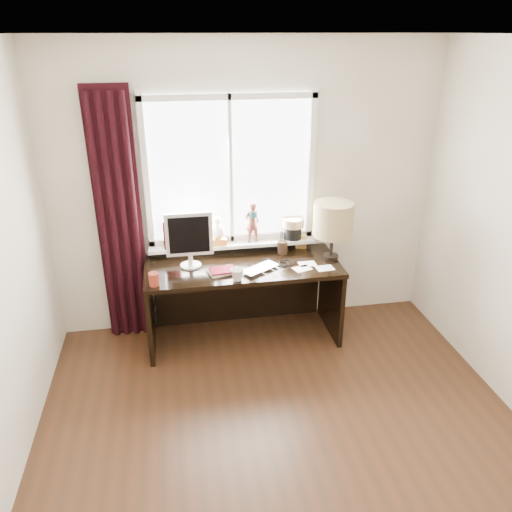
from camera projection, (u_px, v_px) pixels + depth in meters
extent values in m
cube|color=#382113|center=(297.00, 475.00, 3.22)|extent=(3.50, 4.00, 0.00)
cube|color=white|center=(317.00, 36.00, 2.15)|extent=(3.50, 4.00, 0.00)
cube|color=#BFAD92|center=(247.00, 191.00, 4.48)|extent=(3.50, 0.00, 2.60)
imported|color=silver|center=(260.00, 269.00, 4.26)|extent=(0.40, 0.36, 0.03)
imported|color=white|center=(237.00, 274.00, 4.07)|extent=(0.14, 0.13, 0.11)
cylinder|color=maroon|center=(154.00, 279.00, 3.99)|extent=(0.08, 0.08, 0.11)
cube|color=white|center=(230.00, 171.00, 4.36)|extent=(1.40, 0.02, 1.30)
cube|color=silver|center=(232.00, 238.00, 4.60)|extent=(1.50, 0.05, 0.05)
cube|color=silver|center=(229.00, 97.00, 4.08)|extent=(1.50, 0.05, 0.05)
cube|color=silver|center=(146.00, 175.00, 4.22)|extent=(0.05, 0.05, 1.40)
cube|color=silver|center=(311.00, 168.00, 4.45)|extent=(0.05, 0.05, 1.40)
cube|color=silver|center=(231.00, 171.00, 4.34)|extent=(0.03, 0.05, 1.30)
cube|color=silver|center=(233.00, 244.00, 4.57)|extent=(1.52, 0.18, 0.03)
cylinder|color=#410009|center=(171.00, 234.00, 4.40)|extent=(0.14, 0.14, 0.26)
cube|color=gold|center=(218.00, 241.00, 4.51)|extent=(0.15, 0.12, 0.06)
sphere|color=beige|center=(217.00, 231.00, 4.48)|extent=(0.13, 0.13, 0.13)
sphere|color=beige|center=(217.00, 221.00, 4.43)|extent=(0.07, 0.07, 0.07)
imported|color=brown|center=(253.00, 222.00, 4.51)|extent=(0.15, 0.12, 0.38)
cylinder|color=#1E4C51|center=(253.00, 214.00, 4.46)|extent=(0.10, 0.10, 0.05)
cylinder|color=black|center=(293.00, 232.00, 4.63)|extent=(0.16, 0.16, 0.12)
cylinder|color=#8C6B4C|center=(293.00, 222.00, 4.58)|extent=(0.20, 0.20, 0.08)
cube|color=black|center=(120.00, 220.00, 4.30)|extent=(0.38, 0.05, 2.25)
cylinder|color=black|center=(103.00, 225.00, 4.26)|extent=(0.06, 0.06, 2.20)
cylinder|color=black|center=(114.00, 225.00, 4.27)|extent=(0.06, 0.06, 2.20)
cylinder|color=black|center=(124.00, 224.00, 4.29)|extent=(0.06, 0.06, 2.20)
cylinder|color=black|center=(135.00, 223.00, 4.30)|extent=(0.06, 0.06, 2.20)
cube|color=black|center=(243.00, 267.00, 4.37)|extent=(1.70, 0.70, 0.04)
cube|color=black|center=(150.00, 312.00, 4.39)|extent=(0.04, 0.64, 0.71)
cube|color=black|center=(331.00, 296.00, 4.65)|extent=(0.04, 0.64, 0.71)
cube|color=black|center=(238.00, 287.00, 4.82)|extent=(1.60, 0.03, 0.71)
cylinder|color=beige|center=(191.00, 265.00, 4.33)|extent=(0.18, 0.18, 0.01)
cylinder|color=beige|center=(190.00, 259.00, 4.31)|extent=(0.04, 0.04, 0.10)
cube|color=beige|center=(189.00, 234.00, 4.21)|extent=(0.40, 0.04, 0.38)
cube|color=black|center=(189.00, 235.00, 4.19)|extent=(0.34, 0.01, 0.32)
cube|color=beige|center=(221.00, 271.00, 4.22)|extent=(0.26, 0.22, 0.02)
cube|color=#5D0512|center=(223.00, 270.00, 4.21)|extent=(0.23, 0.17, 0.01)
cylinder|color=black|center=(282.00, 247.00, 4.56)|extent=(0.09, 0.09, 0.12)
cylinder|color=black|center=(281.00, 242.00, 4.54)|extent=(0.01, 0.01, 0.22)
cylinder|color=black|center=(284.00, 244.00, 4.54)|extent=(0.01, 0.01, 0.19)
cylinder|color=black|center=(282.00, 240.00, 4.54)|extent=(0.01, 0.01, 0.25)
cylinder|color=black|center=(284.00, 244.00, 4.56)|extent=(0.01, 0.01, 0.17)
cube|color=gold|center=(301.00, 242.00, 4.66)|extent=(0.10, 0.04, 0.13)
cube|color=#996633|center=(301.00, 242.00, 4.65)|extent=(0.07, 0.02, 0.10)
cylinder|color=black|center=(331.00, 256.00, 4.48)|extent=(0.14, 0.14, 0.03)
cylinder|color=black|center=(331.00, 244.00, 4.43)|extent=(0.03, 0.03, 0.22)
cylinder|color=tan|center=(333.00, 219.00, 4.34)|extent=(0.35, 0.35, 0.30)
cube|color=white|center=(325.00, 268.00, 4.29)|extent=(0.16, 0.12, 0.00)
cube|color=white|center=(307.00, 264.00, 4.37)|extent=(0.15, 0.11, 0.00)
cube|color=white|center=(302.00, 269.00, 4.29)|extent=(0.18, 0.15, 0.00)
torus|color=black|center=(286.00, 263.00, 4.39)|extent=(0.18, 0.18, 0.01)
torus|color=black|center=(283.00, 264.00, 4.36)|extent=(0.12, 0.12, 0.01)
torus|color=black|center=(268.00, 261.00, 4.42)|extent=(0.13, 0.13, 0.01)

